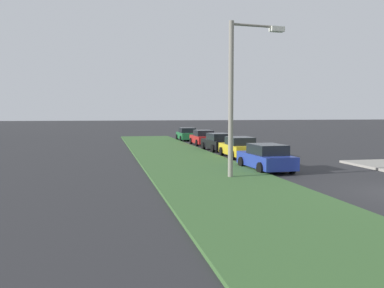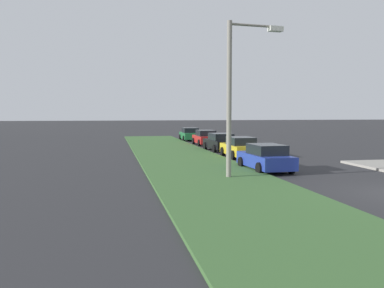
{
  "view_description": "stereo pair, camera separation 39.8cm",
  "coord_description": "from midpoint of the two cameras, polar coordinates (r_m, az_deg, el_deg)",
  "views": [
    {
      "loc": [
        -14.04,
        11.85,
        3.22
      ],
      "look_at": [
        10.94,
        6.57,
        1.27
      ],
      "focal_mm": 39.05,
      "sensor_mm": 36.0,
      "label": 1
    },
    {
      "loc": [
        -14.12,
        11.46,
        3.22
      ],
      "look_at": [
        10.94,
        6.57,
        1.27
      ],
      "focal_mm": 39.05,
      "sensor_mm": 36.0,
      "label": 2
    }
  ],
  "objects": [
    {
      "name": "parked_car_green",
      "position": [
        47.33,
        -0.95,
        1.33
      ],
      "size": [
        4.32,
        2.06,
        1.47
      ],
      "rotation": [
        0.0,
        0.0,
        -0.01
      ],
      "color": "#1E6B38",
      "rests_on": "ground"
    },
    {
      "name": "grass_median",
      "position": [
        24.78,
        -0.35,
        -2.96
      ],
      "size": [
        60.0,
        6.0,
        0.12
      ],
      "primitive_type": "cube",
      "color": "#3D6633",
      "rests_on": "ground"
    },
    {
      "name": "parked_car_yellow",
      "position": [
        29.87,
        6.08,
        -0.47
      ],
      "size": [
        4.31,
        2.04,
        1.47
      ],
      "rotation": [
        0.0,
        0.0,
        0.01
      ],
      "color": "gold",
      "rests_on": "ground"
    },
    {
      "name": "parked_car_black",
      "position": [
        34.89,
        3.32,
        0.24
      ],
      "size": [
        4.39,
        2.2,
        1.47
      ],
      "rotation": [
        0.0,
        0.0,
        0.05
      ],
      "color": "black",
      "rests_on": "ground"
    },
    {
      "name": "parked_car_blue",
      "position": [
        23.33,
        9.61,
        -1.86
      ],
      "size": [
        4.37,
        2.16,
        1.47
      ],
      "rotation": [
        0.0,
        0.0,
        0.04
      ],
      "color": "#23389E",
      "rests_on": "ground"
    },
    {
      "name": "streetlight",
      "position": [
        20.16,
        5.71,
        7.67
      ],
      "size": [
        0.59,
        2.87,
        7.5
      ],
      "color": "gray",
      "rests_on": "ground"
    },
    {
      "name": "parked_car_red",
      "position": [
        40.92,
        1.23,
        0.86
      ],
      "size": [
        4.31,
        2.03,
        1.47
      ],
      "rotation": [
        0.0,
        0.0,
        0.0
      ],
      "color": "red",
      "rests_on": "ground"
    }
  ]
}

